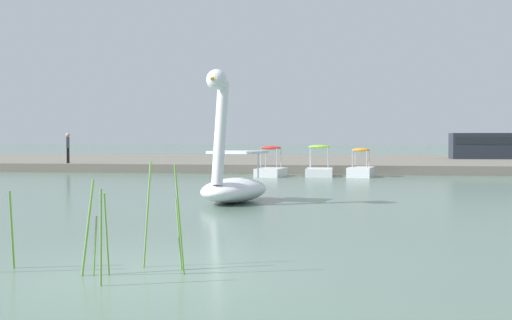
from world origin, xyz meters
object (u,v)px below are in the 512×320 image
(pedal_boat_orange, at_px, (361,169))
(pedal_boat_red, at_px, (271,168))
(parked_van, at_px, (481,145))
(pedal_boat_lime, at_px, (319,168))
(swan_boat, at_px, (233,179))
(person_on_path, at_px, (68,147))

(pedal_boat_orange, height_order, pedal_boat_red, pedal_boat_red)
(pedal_boat_orange, bearing_deg, parked_van, 59.02)
(pedal_boat_lime, height_order, pedal_boat_red, pedal_boat_lime)
(pedal_boat_orange, relative_size, parked_van, 0.56)
(swan_boat, bearing_deg, pedal_boat_lime, 82.00)
(swan_boat, distance_m, pedal_boat_orange, 14.52)
(parked_van, bearing_deg, pedal_boat_orange, -120.98)
(swan_boat, relative_size, person_on_path, 2.17)
(pedal_boat_orange, height_order, person_on_path, person_on_path)
(swan_boat, distance_m, pedal_boat_lime, 14.15)
(pedal_boat_red, distance_m, parked_van, 20.46)
(pedal_boat_red, height_order, parked_van, parked_van)
(pedal_boat_red, xyz_separation_m, parked_van, (13.53, 15.32, 1.10))
(person_on_path, bearing_deg, swan_boat, -51.65)
(swan_boat, bearing_deg, pedal_boat_orange, 73.57)
(pedal_boat_lime, relative_size, pedal_boat_red, 0.98)
(pedal_boat_orange, distance_m, pedal_boat_red, 4.62)
(person_on_path, bearing_deg, pedal_boat_lime, -9.32)
(pedal_boat_red, bearing_deg, pedal_boat_orange, 5.60)
(swan_boat, bearing_deg, person_on_path, 128.35)
(pedal_boat_lime, xyz_separation_m, parked_van, (11.06, 14.78, 1.08))
(pedal_boat_lime, bearing_deg, pedal_boat_orange, -2.25)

